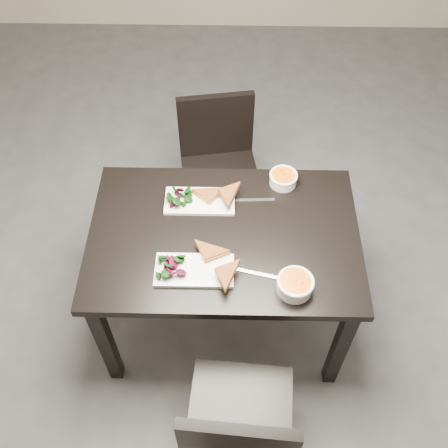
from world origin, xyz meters
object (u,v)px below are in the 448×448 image
object	(u,v)px
table	(224,247)
chair_near	(239,429)
plate_far	(200,201)
soup_bowl_far	(283,178)
plate_near	(194,270)
chair_far	(219,160)
soup_bowl_near	(295,284)

from	to	relation	value
table	chair_near	bearing A→B (deg)	-84.44
table	chair_near	distance (m)	0.78
plate_far	soup_bowl_far	size ratio (longest dim) A/B	2.39
plate_near	plate_far	world-z (taller)	same
chair_far	soup_bowl_near	world-z (taller)	chair_far
chair_near	soup_bowl_near	size ratio (longest dim) A/B	5.62
table	soup_bowl_near	world-z (taller)	soup_bowl_near
soup_bowl_far	plate_far	bearing A→B (deg)	-161.61
plate_far	chair_near	bearing A→B (deg)	-78.59
table	plate_near	xyz separation A→B (m)	(-0.12, -0.20, 0.11)
chair_near	chair_far	bearing A→B (deg)	99.01
table	chair_far	distance (m)	0.74
chair_near	table	bearing A→B (deg)	100.01
plate_near	soup_bowl_near	world-z (taller)	soup_bowl_near
plate_near	plate_far	distance (m)	0.38
soup_bowl_far	plate_near	bearing A→B (deg)	-127.70
table	plate_near	world-z (taller)	plate_near
table	soup_bowl_far	size ratio (longest dim) A/B	8.94
soup_bowl_near	soup_bowl_far	world-z (taller)	soup_bowl_near
chair_far	chair_near	bearing A→B (deg)	-94.55
plate_near	soup_bowl_near	distance (m)	0.42
table	soup_bowl_near	size ratio (longest dim) A/B	7.93
chair_far	soup_bowl_far	bearing A→B (deg)	-61.50
plate_far	soup_bowl_near	bearing A→B (deg)	-48.38
soup_bowl_far	chair_far	bearing A→B (deg)	127.60
soup_bowl_far	soup_bowl_near	bearing A→B (deg)	-88.27
table	plate_near	size ratio (longest dim) A/B	3.65
plate_far	soup_bowl_far	world-z (taller)	soup_bowl_far
table	soup_bowl_far	bearing A→B (deg)	48.52
chair_near	soup_bowl_far	bearing A→B (deg)	83.80
chair_near	soup_bowl_near	bearing A→B (deg)	69.91
soup_bowl_far	table	bearing A→B (deg)	-131.48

